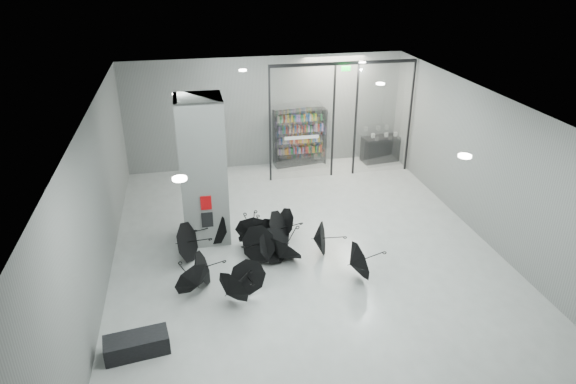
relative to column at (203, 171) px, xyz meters
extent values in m
plane|color=gray|center=(2.50, -2.00, -2.00)|extent=(14.00, 14.00, 0.00)
cube|color=slate|center=(2.50, -2.00, 2.00)|extent=(10.00, 14.00, 0.02)
cube|color=#5B5D5B|center=(2.50, 5.00, 0.00)|extent=(10.00, 0.02, 4.00)
cube|color=#5B5D5B|center=(-2.50, -2.00, 0.00)|extent=(0.02, 14.00, 4.00)
cube|color=#5B5D5B|center=(7.50, -2.00, 0.00)|extent=(0.02, 14.00, 4.00)
cube|color=slate|center=(0.00, 0.00, 0.00)|extent=(1.20, 1.20, 4.00)
cube|color=#A50A07|center=(0.00, -0.62, -0.65)|extent=(0.28, 0.04, 0.38)
cube|color=black|center=(0.00, -0.62, -1.15)|extent=(0.30, 0.03, 0.42)
cube|color=#0CE533|center=(4.90, 3.30, 1.82)|extent=(0.30, 0.06, 0.15)
cube|color=silver|center=(3.50, 3.50, 0.00)|extent=(2.20, 0.02, 3.95)
cube|color=silver|center=(6.40, 3.50, 0.00)|extent=(2.00, 0.02, 3.95)
cube|color=black|center=(2.40, 3.50, 0.00)|extent=(0.06, 0.06, 4.00)
cube|color=black|center=(4.60, 3.50, 0.00)|extent=(0.06, 0.06, 4.00)
cube|color=black|center=(5.40, 3.50, 0.00)|extent=(0.06, 0.06, 4.00)
cube|color=black|center=(7.40, 3.50, 0.00)|extent=(0.06, 0.06, 4.00)
cube|color=black|center=(4.90, 3.50, 1.95)|extent=(5.00, 0.08, 0.10)
cube|color=black|center=(-1.66, -4.38, -1.80)|extent=(1.31, 0.70, 0.40)
cube|color=black|center=(6.88, 4.49, -1.53)|extent=(1.64, 0.82, 0.94)
camera|label=1|loc=(-0.30, -12.74, 5.29)|focal=32.04mm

